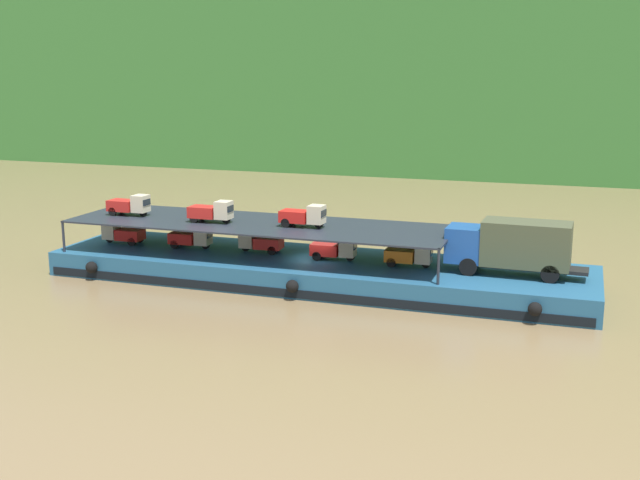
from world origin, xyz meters
TOP-DOWN VIEW (x-y plane):
  - ground_plane at (0.00, 0.00)m, footprint 400.00×400.00m
  - hillside_far_bank at (0.00, 63.67)m, footprint 143.77×35.00m
  - cargo_barge at (0.00, -0.02)m, footprint 33.23×8.28m
  - covered_lorry at (11.63, 0.01)m, footprint 7.90×2.47m
  - cargo_rack at (-3.80, 0.00)m, footprint 24.03×6.89m
  - mini_truck_lower_stern at (-13.57, -0.05)m, footprint 2.78×1.27m
  - mini_truck_lower_aft at (-8.61, 0.23)m, footprint 2.78×1.28m
  - mini_truck_lower_mid at (-3.91, 0.55)m, footprint 2.79×1.29m
  - mini_truck_lower_fore at (1.15, 0.14)m, footprint 2.79×1.28m
  - mini_truck_lower_bow at (5.82, 0.02)m, footprint 2.76×1.23m
  - mini_truck_upper_stern at (-12.73, -0.33)m, footprint 2.76×1.23m
  - mini_truck_upper_mid at (-6.60, -0.75)m, footprint 2.74×1.21m
  - mini_truck_upper_fore at (-0.68, -0.29)m, footprint 2.77×1.25m

SIDE VIEW (x-z plane):
  - ground_plane at x=0.00m, z-range 0.00..0.00m
  - cargo_barge at x=0.00m, z-range 0.00..1.50m
  - mini_truck_lower_stern at x=-13.57m, z-range 1.50..2.88m
  - mini_truck_lower_aft at x=-8.61m, z-range 1.50..2.88m
  - mini_truck_lower_mid at x=-3.91m, z-range 1.50..2.88m
  - mini_truck_lower_fore at x=1.15m, z-range 1.50..2.88m
  - mini_truck_lower_bow at x=5.82m, z-range 1.50..2.88m
  - covered_lorry at x=11.63m, z-range 1.64..4.74m
  - cargo_rack at x=-3.80m, z-range 2.44..4.44m
  - mini_truck_upper_stern at x=-12.73m, z-range 3.50..4.88m
  - mini_truck_upper_mid at x=-6.60m, z-range 3.50..4.88m
  - mini_truck_upper_fore at x=-0.68m, z-range 3.50..4.88m
  - hillside_far_bank at x=0.00m, z-range 2.36..39.75m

